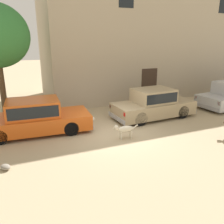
# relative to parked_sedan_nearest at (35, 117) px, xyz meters

# --- Properties ---
(ground_plane) EXTENTS (80.00, 80.00, 0.00)m
(ground_plane) POSITION_rel_parked_sedan_nearest_xyz_m (2.99, -1.42, -0.71)
(ground_plane) COLOR tan
(parked_sedan_nearest) EXTENTS (4.78, 2.14, 1.44)m
(parked_sedan_nearest) POSITION_rel_parked_sedan_nearest_xyz_m (0.00, 0.00, 0.00)
(parked_sedan_nearest) COLOR #D15619
(parked_sedan_nearest) RESTS_ON ground_plane
(parked_sedan_second) EXTENTS (4.36, 1.91, 1.48)m
(parked_sedan_second) POSITION_rel_parked_sedan_nearest_xyz_m (5.71, -0.20, 0.01)
(parked_sedan_second) COLOR tan
(parked_sedan_second) RESTS_ON ground_plane
(apartment_block) EXTENTS (16.87, 5.34, 8.91)m
(apartment_block) POSITION_rel_parked_sedan_nearest_xyz_m (9.72, 5.32, 3.75)
(apartment_block) COLOR tan
(apartment_block) RESTS_ON ground_plane
(stray_dog_spotted) EXTENTS (1.06, 0.30, 0.63)m
(stray_dog_spotted) POSITION_rel_parked_sedan_nearest_xyz_m (3.20, -2.05, -0.31)
(stray_dog_spotted) COLOR beige
(stray_dog_spotted) RESTS_ON ground_plane
(rubble_pile) EXTENTS (0.41, 0.44, 0.16)m
(rubble_pile) POSITION_rel_parked_sedan_nearest_xyz_m (-1.18, -2.77, -0.63)
(rubble_pile) COLOR gray
(rubble_pile) RESTS_ON ground_plane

